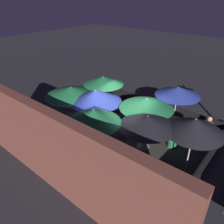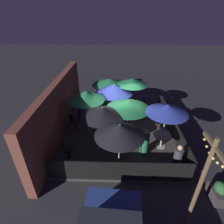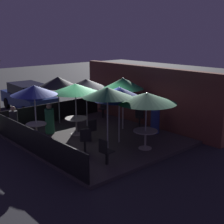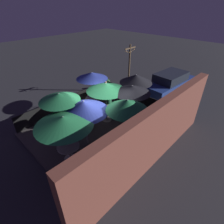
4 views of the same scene
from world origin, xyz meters
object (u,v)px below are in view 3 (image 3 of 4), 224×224
object	(u,v)px
parked_car_0	(28,97)
patio_chair_2	(91,129)
patio_chair_3	(140,116)
patio_umbrella_3	(123,83)
patio_chair_4	(85,139)
patron_1	(155,120)
patron_2	(50,120)
dining_table_1	(36,127)
patio_umbrella_2	(75,88)
patio_chair_1	(103,108)
patio_umbrella_7	(86,83)
patron_0	(14,122)
patio_chair_0	(106,151)
patio_umbrella_4	(107,92)
patio_umbrella_6	(58,82)
patio_umbrella_1	(34,90)
patio_umbrella_5	(119,93)
dining_table_2	(76,121)
dining_table_0	(145,134)
patio_umbrella_0	(146,98)

from	to	relation	value
parked_car_0	patio_chair_2	bearing A→B (deg)	-2.93
patio_chair_2	patio_chair_3	size ratio (longest dim) A/B	1.01
patio_umbrella_3	patio_chair_4	xyz separation A→B (m)	(1.20, -3.11, -1.63)
patron_1	patron_2	world-z (taller)	patron_2
dining_table_1	patio_umbrella_3	bearing A→B (deg)	71.62
patio_chair_2	parked_car_0	distance (m)	7.11
patio_umbrella_2	patio_chair_1	xyz separation A→B (m)	(-1.41, 2.75, -1.55)
patio_umbrella_7	patron_0	xyz separation A→B (m)	(-1.15, -3.17, -1.51)
patio_umbrella_7	parked_car_0	xyz separation A→B (m)	(-5.15, -0.43, -1.35)
dining_table_1	patio_chair_0	distance (m)	3.88
patio_umbrella_4	patio_umbrella_6	xyz separation A→B (m)	(-4.54, 0.78, -0.22)
dining_table_1	patron_2	bearing A→B (deg)	116.91
patio_umbrella_1	patio_umbrella_6	size ratio (longest dim) A/B	1.00
patio_umbrella_5	patron_1	xyz separation A→B (m)	(0.17, 2.05, -1.48)
patron_2	patio_chair_0	bearing A→B (deg)	-108.74
dining_table_1	patron_2	size ratio (longest dim) A/B	0.64
patio_umbrella_7	dining_table_2	world-z (taller)	patio_umbrella_7
dining_table_0	parked_car_0	world-z (taller)	parked_car_0
patio_chair_3	patron_1	bearing A→B (deg)	31.31
patio_chair_0	patron_2	distance (m)	4.33
patron_2	dining_table_2	bearing A→B (deg)	-62.93
patio_umbrella_4	patron_2	xyz separation A→B (m)	(-3.45, -0.42, -1.69)
patio_umbrella_6	patio_umbrella_7	distance (m)	1.48
patio_umbrella_5	patio_umbrella_0	bearing A→B (deg)	12.58
parked_car_0	patio_umbrella_5	bearing A→B (deg)	3.61
dining_table_0	dining_table_2	bearing A→B (deg)	-163.25
parked_car_0	patron_1	bearing A→B (deg)	17.88
patio_umbrella_3	patron_1	xyz separation A→B (m)	(1.39, 0.66, -1.58)
patio_umbrella_3	patio_chair_3	size ratio (longest dim) A/B	2.56
patio_umbrella_6	patio_chair_0	distance (m)	5.85
patio_umbrella_7	dining_table_0	distance (m)	4.22
patio_umbrella_3	dining_table_2	size ratio (longest dim) A/B	2.45
patio_umbrella_6	patron_1	distance (m)	5.03
patio_umbrella_1	parked_car_0	size ratio (longest dim) A/B	0.50
patio_chair_0	patio_chair_3	world-z (taller)	patio_chair_3
patio_umbrella_1	patio_umbrella_3	bearing A→B (deg)	71.62
dining_table_1	patio_chair_2	size ratio (longest dim) A/B	0.90
patio_chair_1	patron_1	distance (m)	3.59
patio_umbrella_3	patio_umbrella_7	xyz separation A→B (m)	(-1.52, -0.94, -0.07)
patio_umbrella_2	patio_chair_2	bearing A→B (deg)	-5.29
patron_0	patio_umbrella_4	bearing A→B (deg)	24.39
dining_table_2	patio_chair_4	size ratio (longest dim) A/B	1.03
patron_0	patio_umbrella_6	bearing A→B (deg)	96.89
patio_chair_4	patio_chair_1	bearing A→B (deg)	-20.74
patio_umbrella_5	patio_chair_1	bearing A→B (deg)	149.00
patio_umbrella_4	patio_chair_0	size ratio (longest dim) A/B	2.67
patio_umbrella_3	patio_umbrella_7	world-z (taller)	patio_umbrella_3
patio_umbrella_1	dining_table_1	world-z (taller)	patio_umbrella_1
patio_umbrella_2	dining_table_1	size ratio (longest dim) A/B	2.65
patio_umbrella_0	patio_umbrella_5	xyz separation A→B (m)	(-1.20, -0.27, 0.04)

